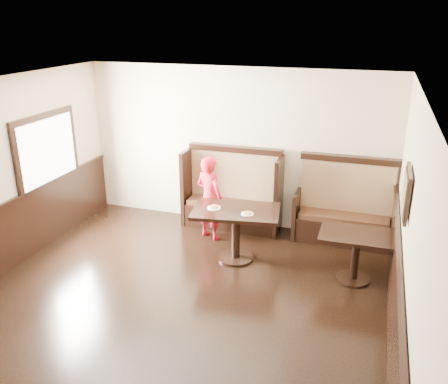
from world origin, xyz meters
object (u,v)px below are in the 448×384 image
at_px(table_neighbor, 356,246).
at_px(child, 210,198).
at_px(booth_main, 233,198).
at_px(table_main, 236,221).
at_px(booth_neighbor, 344,214).

xyz_separation_m(table_neighbor, child, (-2.44, 0.67, 0.18)).
bearing_deg(table_neighbor, booth_main, 149.61).
relative_size(booth_main, table_main, 1.24).
distance_m(booth_neighbor, table_neighbor, 1.28).
bearing_deg(table_neighbor, child, 163.74).
xyz_separation_m(booth_main, table_main, (0.42, -1.19, 0.11)).
relative_size(booth_main, child, 1.21).
bearing_deg(booth_main, table_main, -70.65).
height_order(booth_main, child, booth_main).
bearing_deg(child, booth_main, -89.04).
bearing_deg(booth_neighbor, table_neighbor, -78.07).
xyz_separation_m(table_main, child, (-0.64, 0.60, 0.08)).
bearing_deg(child, table_main, 158.63).
bearing_deg(booth_main, table_neighbor, -29.52).
distance_m(table_main, child, 0.88).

